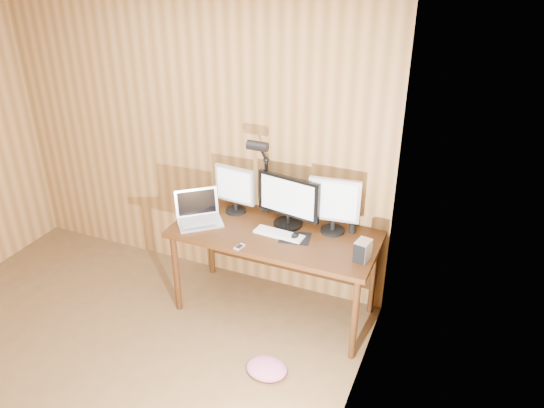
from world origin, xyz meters
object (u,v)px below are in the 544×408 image
Objects in this scene: monitor_right at (334,204)px; speaker at (353,225)px; keyboard at (279,234)px; hard_drive at (363,250)px; monitor_center at (288,201)px; phone at (239,247)px; monitor_left at (235,189)px; desk at (278,241)px; mouse at (295,236)px; laptop at (199,214)px; desk_lamp at (262,165)px.

monitor_right reaches higher than speaker.
keyboard is 2.67× the size of hard_drive.
monitor_center is 0.36m from monitor_right.
hard_drive is at bearing -11.50° from monitor_center.
hard_drive reaches higher than phone.
monitor_center is 0.48m from monitor_left.
speaker is at bearing 8.26° from monitor_left.
speaker is at bearing 16.09° from desk.
keyboard is (0.05, -0.10, 0.13)m from desk.
hard_drive reaches higher than keyboard.
mouse is 0.44m from phone.
phone is at bearing -66.35° from laptop.
speaker reaches higher than phone.
phone is at bearing -121.51° from keyboard.
monitor_left is 0.56m from keyboard.
laptop is (-1.04, -0.25, -0.18)m from monitor_right.
speaker is at bearing 31.10° from keyboard.
mouse is at bearing 7.14° from keyboard.
laptop reaches higher than desk.
mouse is (0.60, -0.20, -0.19)m from monitor_left.
desk is 0.24m from mouse.
hard_drive is at bearing -30.47° from desk_lamp.
mouse is 0.45m from speaker.
monitor_right is 0.63× the size of desk_lamp.
speaker is 0.84m from desk_lamp.
monitor_left reaches higher than hard_drive.
laptop reaches higher than phone.
monitor_left is 0.90× the size of monitor_right.
phone is (-0.56, -0.49, -0.23)m from monitor_right.
mouse is at bearing -43.02° from desk_lamp.
hard_drive is at bearing 25.30° from phone.
hard_drive reaches higher than desk.
monitor_center is 0.27m from keyboard.
monitor_left is 4.08× the size of phone.
mouse is (0.18, -0.09, 0.14)m from desk.
speaker is (0.98, 0.05, -0.15)m from monitor_left.
monitor_left reaches higher than mouse.
monitor_center is at bearing -170.65° from speaker.
mouse is 0.68× the size of hard_drive.
monitor_left is 1.18m from hard_drive.
monitor_right is 0.64m from desk_lamp.
monitor_center reaches higher than keyboard.
monitor_center is at bearing 178.85° from monitor_right.
desk_lamp is (0.22, 0.03, 0.23)m from monitor_left.
monitor_right is 1.12× the size of keyboard.
monitor_right reaches higher than monitor_left.
phone reaches higher than desk.
desk_lamp is (-0.20, 0.15, 0.56)m from desk.
hard_drive is (0.66, -0.26, -0.14)m from monitor_center.
phone is at bearing -157.45° from hard_drive.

